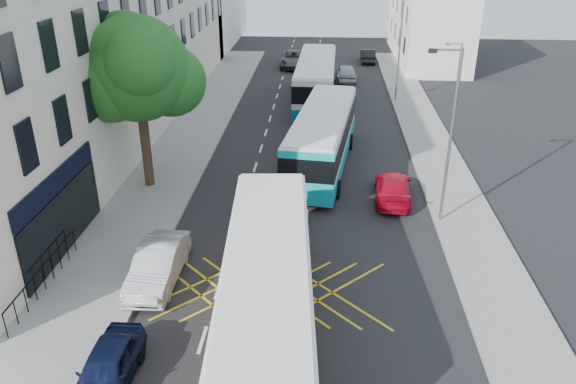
% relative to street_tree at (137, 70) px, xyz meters
% --- Properties ---
extents(pavement_left, '(5.00, 70.00, 0.15)m').
position_rel_street_tree_xyz_m(pavement_left, '(0.01, 0.03, -6.22)').
color(pavement_left, gray).
rests_on(pavement_left, ground).
extents(pavement_right, '(3.00, 70.00, 0.15)m').
position_rel_street_tree_xyz_m(pavement_right, '(16.01, 0.03, -6.22)').
color(pavement_right, gray).
rests_on(pavement_right, ground).
extents(terrace_main, '(8.30, 45.00, 13.50)m').
position_rel_street_tree_xyz_m(terrace_main, '(-5.49, 9.52, 0.46)').
color(terrace_main, beige).
rests_on(terrace_main, ground).
extents(building_right, '(6.00, 18.00, 8.00)m').
position_rel_street_tree_xyz_m(building_right, '(19.51, 33.03, -2.29)').
color(building_right, silver).
rests_on(building_right, ground).
extents(street_tree, '(6.30, 5.70, 8.80)m').
position_rel_street_tree_xyz_m(street_tree, '(0.00, 0.00, 0.00)').
color(street_tree, '#382619').
rests_on(street_tree, pavement_left).
extents(lamp_near, '(1.45, 0.15, 8.00)m').
position_rel_street_tree_xyz_m(lamp_near, '(14.71, -2.97, -1.68)').
color(lamp_near, slate).
rests_on(lamp_near, pavement_right).
extents(lamp_far, '(1.45, 0.15, 8.00)m').
position_rel_street_tree_xyz_m(lamp_far, '(14.71, 17.03, -1.68)').
color(lamp_far, slate).
rests_on(lamp_far, pavement_right).
extents(railings, '(0.08, 5.60, 1.14)m').
position_rel_street_tree_xyz_m(railings, '(-1.19, -9.67, -5.57)').
color(railings, black).
rests_on(railings, pavement_left).
extents(bus_near, '(3.63, 12.25, 3.40)m').
position_rel_street_tree_xyz_m(bus_near, '(7.51, -11.47, -4.50)').
color(bus_near, silver).
rests_on(bus_near, ground).
extents(bus_mid, '(4.17, 12.03, 3.32)m').
position_rel_street_tree_xyz_m(bus_mid, '(9.15, 3.38, -4.55)').
color(bus_mid, silver).
rests_on(bus_mid, ground).
extents(bus_far, '(3.26, 12.28, 3.44)m').
position_rel_street_tree_xyz_m(bus_far, '(8.50, 16.30, -4.48)').
color(bus_far, silver).
rests_on(bus_far, ground).
extents(parked_car_blue, '(1.52, 3.78, 1.29)m').
position_rel_street_tree_xyz_m(parked_car_blue, '(2.91, -14.17, -5.65)').
color(parked_car_blue, black).
rests_on(parked_car_blue, ground).
extents(parked_car_silver, '(1.60, 4.51, 1.48)m').
position_rel_street_tree_xyz_m(parked_car_silver, '(2.91, -8.61, -5.55)').
color(parked_car_silver, '#B7B9C0').
rests_on(parked_car_silver, ground).
extents(red_hatchback, '(2.15, 4.54, 1.28)m').
position_rel_street_tree_xyz_m(red_hatchback, '(12.79, -0.65, -5.65)').
color(red_hatchback, red).
rests_on(red_hatchback, ground).
extents(distant_car_grey, '(2.50, 5.40, 1.50)m').
position_rel_street_tree_xyz_m(distant_car_grey, '(6.07, 28.67, -5.54)').
color(distant_car_grey, '#43474B').
rests_on(distant_car_grey, ground).
extents(distant_car_silver, '(1.88, 4.39, 1.48)m').
position_rel_street_tree_xyz_m(distant_car_silver, '(11.07, 23.33, -5.55)').
color(distant_car_silver, '#B5B8BD').
rests_on(distant_car_silver, ground).
extents(distant_car_dark, '(1.39, 3.94, 1.30)m').
position_rel_street_tree_xyz_m(distant_car_dark, '(13.48, 31.22, -5.64)').
color(distant_car_dark, black).
rests_on(distant_car_dark, ground).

